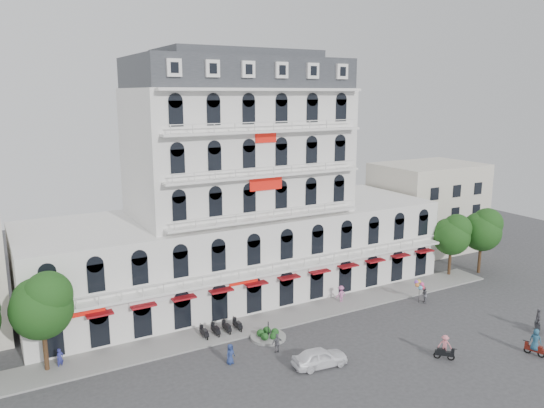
{
  "coord_description": "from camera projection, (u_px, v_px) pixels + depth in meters",
  "views": [
    {
      "loc": [
        -24.11,
        -32.54,
        21.58
      ],
      "look_at": [
        -0.38,
        10.0,
        11.31
      ],
      "focal_mm": 35.0,
      "sensor_mm": 36.0,
      "label": 1
    }
  ],
  "objects": [
    {
      "name": "tree_west_inner",
      "position": [
        42.0,
        304.0,
        40.7
      ],
      "size": [
        4.76,
        4.76,
        8.25
      ],
      "color": "#382314",
      "rests_on": "ground"
    },
    {
      "name": "tree_east_outer",
      "position": [
        482.0,
        229.0,
        63.66
      ],
      "size": [
        4.65,
        4.65,
        8.05
      ],
      "color": "#382314",
      "rests_on": "ground"
    },
    {
      "name": "pedestrian_far",
      "position": [
        60.0,
        358.0,
        42.17
      ],
      "size": [
        0.72,
        0.63,
        1.66
      ],
      "primitive_type": "imported",
      "rotation": [
        0.0,
        0.0,
        0.47
      ],
      "color": "navy",
      "rests_on": "ground"
    },
    {
      "name": "rider_east",
      "position": [
        535.0,
        342.0,
        44.15
      ],
      "size": [
        0.86,
        1.66,
        2.36
      ],
      "rotation": [
        0.0,
        0.0,
        1.88
      ],
      "color": "maroon",
      "rests_on": "ground"
    },
    {
      "name": "rider_northeast",
      "position": [
        538.0,
        320.0,
        48.54
      ],
      "size": [
        1.38,
        1.23,
        2.28
      ],
      "rotation": [
        0.0,
        0.0,
        3.84
      ],
      "color": "#222428",
      "rests_on": "ground"
    },
    {
      "name": "tree_east_inner",
      "position": [
        452.0,
        234.0,
        62.67
      ],
      "size": [
        4.4,
        4.37,
        7.57
      ],
      "color": "#382314",
      "rests_on": "ground"
    },
    {
      "name": "balloon_vendor",
      "position": [
        422.0,
        292.0,
        55.16
      ],
      "size": [
        1.5,
        1.36,
        2.45
      ],
      "color": "slate",
      "rests_on": "ground"
    },
    {
      "name": "pedestrian_mid",
      "position": [
        277.0,
        343.0,
        44.67
      ],
      "size": [
        1.02,
        0.49,
        1.69
      ],
      "primitive_type": "imported",
      "rotation": [
        0.0,
        0.0,
        3.06
      ],
      "color": "slate",
      "rests_on": "ground"
    },
    {
      "name": "parked_scooter_row",
      "position": [
        221.0,
        334.0,
        48.25
      ],
      "size": [
        4.4,
        1.8,
        1.1
      ],
      "primitive_type": null,
      "color": "black",
      "rests_on": "ground"
    },
    {
      "name": "ground",
      "position": [
        335.0,
        359.0,
        43.76
      ],
      "size": [
        120.0,
        120.0,
        0.0
      ],
      "primitive_type": "plane",
      "color": "#38383A",
      "rests_on": "ground"
    },
    {
      "name": "main_building",
      "position": [
        239.0,
        203.0,
        57.08
      ],
      "size": [
        45.0,
        15.0,
        25.8
      ],
      "color": "silver",
      "rests_on": "ground"
    },
    {
      "name": "rider_center",
      "position": [
        445.0,
        347.0,
        43.48
      ],
      "size": [
        1.29,
        1.33,
        2.17
      ],
      "rotation": [
        0.0,
        0.0,
        5.48
      ],
      "color": "black",
      "rests_on": "ground"
    },
    {
      "name": "flank_building_east",
      "position": [
        427.0,
        206.0,
        73.91
      ],
      "size": [
        14.0,
        10.0,
        12.0
      ],
      "primitive_type": "cube",
      "color": "beige",
      "rests_on": "ground"
    },
    {
      "name": "pedestrian_right",
      "position": [
        341.0,
        294.0,
        55.3
      ],
      "size": [
        1.24,
        0.75,
        1.87
      ],
      "primitive_type": "imported",
      "rotation": [
        0.0,
        0.0,
        3.19
      ],
      "color": "#B9629A",
      "rests_on": "ground"
    },
    {
      "name": "traffic_island",
      "position": [
        268.0,
        336.0,
        47.4
      ],
      "size": [
        3.2,
        3.2,
        1.6
      ],
      "color": "gray",
      "rests_on": "ground"
    },
    {
      "name": "pedestrian_left",
      "position": [
        230.0,
        354.0,
        42.85
      ],
      "size": [
        0.97,
        0.8,
        1.71
      ],
      "primitive_type": "imported",
      "rotation": [
        0.0,
        0.0,
        0.36
      ],
      "color": "navy",
      "rests_on": "ground"
    },
    {
      "name": "parked_car",
      "position": [
        320.0,
        357.0,
        42.47
      ],
      "size": [
        4.72,
        2.35,
        1.55
      ],
      "primitive_type": "imported",
      "rotation": [
        0.0,
        0.0,
        1.45
      ],
      "color": "white",
      "rests_on": "ground"
    },
    {
      "name": "sidewalk",
      "position": [
        280.0,
        318.0,
        51.43
      ],
      "size": [
        53.0,
        4.0,
        0.16
      ],
      "primitive_type": "cube",
      "color": "gray",
      "rests_on": "ground"
    }
  ]
}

